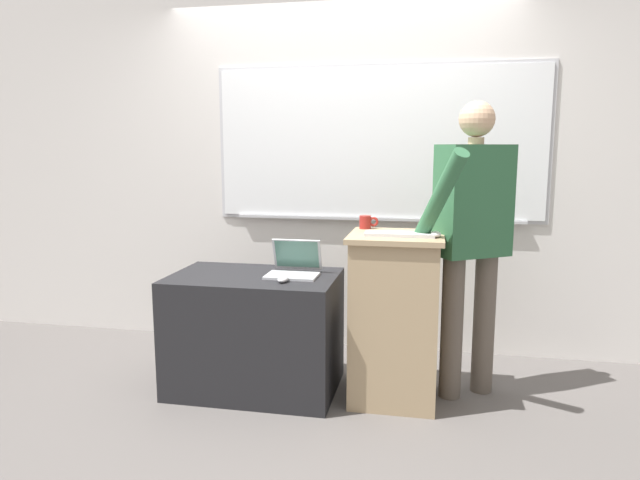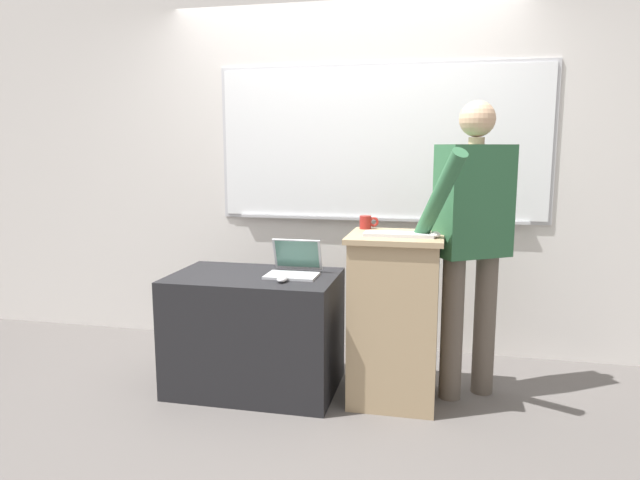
# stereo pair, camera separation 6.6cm
# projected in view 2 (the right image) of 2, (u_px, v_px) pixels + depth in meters

# --- Properties ---
(ground_plane) EXTENTS (30.00, 30.00, 0.00)m
(ground_plane) POSITION_uv_depth(u_px,v_px,m) (302.00, 414.00, 3.21)
(ground_plane) COLOR #5B5654
(back_wall) EXTENTS (6.40, 0.17, 2.69)m
(back_wall) POSITION_uv_depth(u_px,v_px,m) (344.00, 166.00, 4.19)
(back_wall) COLOR silver
(back_wall) RESTS_ON ground_plane
(lectern_podium) EXTENTS (0.54, 0.51, 1.00)m
(lectern_podium) POSITION_uv_depth(u_px,v_px,m) (394.00, 318.00, 3.33)
(lectern_podium) COLOR tan
(lectern_podium) RESTS_ON ground_plane
(side_desk) EXTENTS (1.01, 0.65, 0.72)m
(side_desk) POSITION_uv_depth(u_px,v_px,m) (255.00, 332.00, 3.52)
(side_desk) COLOR black
(side_desk) RESTS_ON ground_plane
(person_presenter) EXTENTS (0.59, 0.73, 1.75)m
(person_presenter) POSITION_uv_depth(u_px,v_px,m) (473.00, 230.00, 3.30)
(person_presenter) COLOR brown
(person_presenter) RESTS_ON ground_plane
(laptop) EXTENTS (0.31, 0.28, 0.21)m
(laptop) POSITION_uv_depth(u_px,v_px,m) (295.00, 265.00, 3.46)
(laptop) COLOR #B7BABF
(laptop) RESTS_ON side_desk
(wireless_keyboard) EXTENTS (0.39, 0.14, 0.02)m
(wireless_keyboard) POSITION_uv_depth(u_px,v_px,m) (399.00, 234.00, 3.18)
(wireless_keyboard) COLOR silver
(wireless_keyboard) RESTS_ON lectern_podium
(computer_mouse_by_laptop) EXTENTS (0.06, 0.10, 0.03)m
(computer_mouse_by_laptop) POSITION_uv_depth(u_px,v_px,m) (282.00, 279.00, 3.28)
(computer_mouse_by_laptop) COLOR #BCBCC1
(computer_mouse_by_laptop) RESTS_ON side_desk
(computer_mouse_by_keyboard) EXTENTS (0.06, 0.10, 0.03)m
(computer_mouse_by_keyboard) POSITION_uv_depth(u_px,v_px,m) (435.00, 235.00, 3.13)
(computer_mouse_by_keyboard) COLOR silver
(computer_mouse_by_keyboard) RESTS_ON lectern_podium
(coffee_mug) EXTENTS (0.12, 0.07, 0.08)m
(coffee_mug) POSITION_uv_depth(u_px,v_px,m) (366.00, 222.00, 3.47)
(coffee_mug) COLOR maroon
(coffee_mug) RESTS_ON lectern_podium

